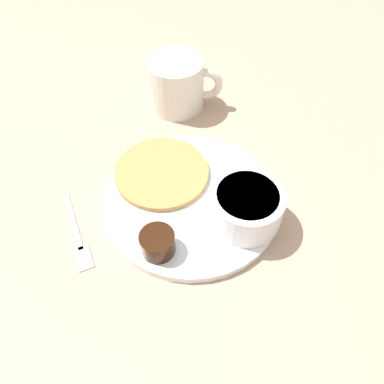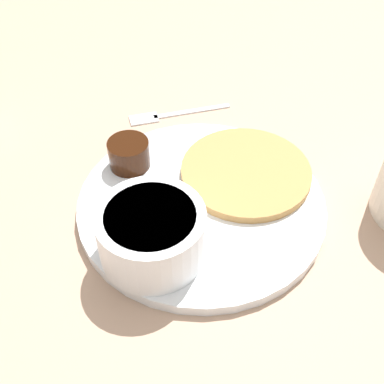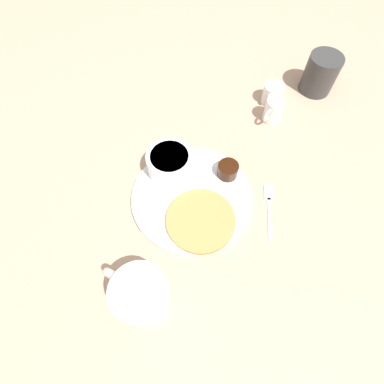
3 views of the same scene
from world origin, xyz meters
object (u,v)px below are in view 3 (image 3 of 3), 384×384
Objects in this scene: second_mug at (321,73)px; coffee_mug at (141,295)px; creamer_pitcher_far at (273,94)px; creamer_pitcher_near at (273,111)px; bowl at (170,162)px; fork at (269,205)px; plate at (192,197)px.

coffee_mug is at bearing 116.48° from second_mug.
creamer_pitcher_near is at bearing 146.47° from creamer_pitcher_far.
second_mug is at bearing -80.55° from bowl.
fork is at bearing -137.68° from bowl.
plate is 0.22m from coffee_mug.
plate is 4.05× the size of creamer_pitcher_near.
second_mug is (0.07, -0.45, 0.01)m from bowl.
bowl is 1.56× the size of creamer_pitcher_near.
coffee_mug reaches higher than plate.
fork is at bearing -122.11° from plate.
second_mug is (0.15, -0.44, 0.04)m from plate.
creamer_pitcher_far is (0.09, -0.32, -0.01)m from bowl.
coffee_mug is 0.51m from creamer_pitcher_near.
plate is 2.19× the size of second_mug.
bowl is at bearing -34.18° from coffee_mug.
plate reaches higher than fork.
fork is 0.39m from second_mug.
plate is at bearing -48.53° from coffee_mug.
bowl reaches higher than creamer_pitcher_far.
creamer_pitcher_near is 0.53× the size of fork.
second_mug reaches higher than bowl.
creamer_pitcher_near is 1.05× the size of creamer_pitcher_far.
creamer_pitcher_far is at bearing -33.53° from creamer_pitcher_near.
creamer_pitcher_far is at bearing -33.64° from fork.
second_mug is at bearing -51.20° from fork.
bowl is at bearing 105.11° from creamer_pitcher_far.
creamer_pitcher_far is (0.16, -0.30, 0.02)m from plate.
plate is 0.09m from bowl.
creamer_pitcher_near is 0.06m from creamer_pitcher_far.
second_mug is at bearing -70.62° from plate.
second_mug is (0.24, -0.30, 0.05)m from fork.
plate is 0.29m from creamer_pitcher_near.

